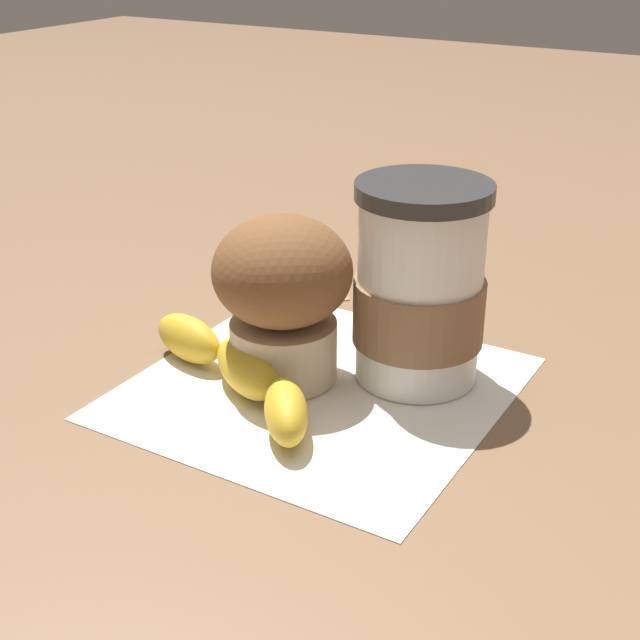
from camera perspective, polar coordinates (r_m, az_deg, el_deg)
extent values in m
plane|color=brown|center=(0.57, 0.00, -4.39)|extent=(3.00, 3.00, 0.00)
cube|color=white|center=(0.57, 0.00, -4.33)|extent=(0.22, 0.22, 0.00)
cylinder|color=white|center=(0.56, 6.38, 1.88)|extent=(0.08, 0.08, 0.12)
cylinder|color=#2D2D2D|center=(0.53, 6.71, 8.20)|extent=(0.08, 0.08, 0.01)
cylinder|color=#846042|center=(0.56, 6.32, 0.64)|extent=(0.08, 0.08, 0.04)
cylinder|color=beige|center=(0.57, -2.33, -1.89)|extent=(0.07, 0.07, 0.04)
ellipsoid|color=brown|center=(0.55, -2.43, 3.15)|extent=(0.09, 0.09, 0.07)
ellipsoid|color=gold|center=(0.51, -2.20, -5.87)|extent=(0.06, 0.05, 0.03)
ellipsoid|color=gold|center=(0.56, -4.67, -3.06)|extent=(0.06, 0.07, 0.03)
ellipsoid|color=gold|center=(0.60, -8.39, -1.18)|extent=(0.04, 0.06, 0.03)
cube|color=#9E7547|center=(0.74, 0.41, 2.96)|extent=(0.08, 0.08, 0.00)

